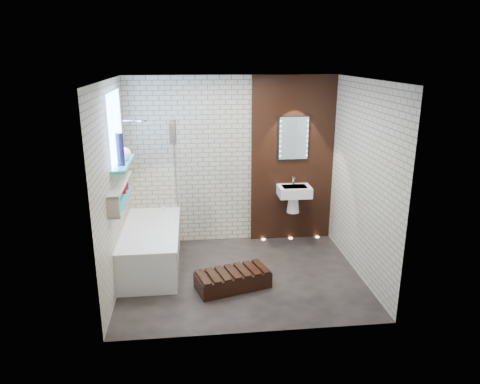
{
  "coord_description": "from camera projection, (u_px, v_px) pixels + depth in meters",
  "views": [
    {
      "loc": [
        -0.62,
        -5.46,
        2.89
      ],
      "look_at": [
        0.0,
        0.15,
        1.15
      ],
      "focal_mm": 33.58,
      "sensor_mm": 36.0,
      "label": 1
    }
  ],
  "objects": [
    {
      "name": "washbasin",
      "position": [
        294.0,
        195.0,
        6.99
      ],
      "size": [
        0.5,
        0.36,
        0.58
      ],
      "color": "white",
      "rests_on": "walnut_panel"
    },
    {
      "name": "room_shell",
      "position": [
        241.0,
        184.0,
        5.72
      ],
      "size": [
        3.24,
        3.2,
        2.6
      ],
      "color": "#BDB396",
      "rests_on": "ground"
    },
    {
      "name": "ground",
      "position": [
        241.0,
        276.0,
        6.1
      ],
      "size": [
        3.2,
        3.2,
        0.0
      ],
      "primitive_type": "plane",
      "color": "black",
      "rests_on": "ground"
    },
    {
      "name": "display_niche",
      "position": [
        121.0,
        192.0,
        5.73
      ],
      "size": [
        0.14,
        1.3,
        0.26
      ],
      "color": "teal",
      "rests_on": "room_shell"
    },
    {
      "name": "shower_head",
      "position": [
        142.0,
        120.0,
        6.28
      ],
      "size": [
        0.18,
        0.18,
        0.02
      ],
      "primitive_type": "cylinder",
      "color": "silver",
      "rests_on": "room_shell"
    },
    {
      "name": "towel",
      "position": [
        173.0,
        132.0,
        6.21
      ],
      "size": [
        0.09,
        0.23,
        0.3
      ],
      "primitive_type": "cube",
      "color": "black",
      "rests_on": "bath_screen"
    },
    {
      "name": "led_mirror",
      "position": [
        294.0,
        138.0,
        6.89
      ],
      "size": [
        0.5,
        0.02,
        0.7
      ],
      "color": "black",
      "rests_on": "walnut_panel"
    },
    {
      "name": "walnut_panel",
      "position": [
        292.0,
        160.0,
        7.03
      ],
      "size": [
        1.3,
        0.06,
        2.6
      ],
      "primitive_type": "cube",
      "color": "black",
      "rests_on": "ground"
    },
    {
      "name": "clerestory_window",
      "position": [
        116.0,
        135.0,
        5.71
      ],
      "size": [
        0.18,
        1.0,
        0.94
      ],
      "color": "#7FADE0",
      "rests_on": "room_shell"
    },
    {
      "name": "bathtub",
      "position": [
        151.0,
        247.0,
        6.32
      ],
      "size": [
        0.79,
        1.74,
        0.7
      ],
      "color": "white",
      "rests_on": "ground"
    },
    {
      "name": "floor_uplights",
      "position": [
        291.0,
        238.0,
        7.34
      ],
      "size": [
        0.96,
        0.06,
        0.01
      ],
      "color": "#FFD899",
      "rests_on": "ground"
    },
    {
      "name": "bath_screen",
      "position": [
        175.0,
        170.0,
        6.48
      ],
      "size": [
        0.01,
        0.78,
        1.4
      ],
      "primitive_type": "cube",
      "color": "white",
      "rests_on": "bathtub"
    },
    {
      "name": "sill_vases",
      "position": [
        122.0,
        152.0,
        5.75
      ],
      "size": [
        0.18,
        0.4,
        0.41
      ],
      "color": "white",
      "rests_on": "clerestory_window"
    },
    {
      "name": "walnut_step",
      "position": [
        233.0,
        280.0,
        5.77
      ],
      "size": [
        1.01,
        0.66,
        0.21
      ],
      "primitive_type": "cube",
      "rotation": [
        0.0,
        0.0,
        0.28
      ],
      "color": "black",
      "rests_on": "ground"
    },
    {
      "name": "niche_bottles",
      "position": [
        122.0,
        193.0,
        5.81
      ],
      "size": [
        0.06,
        0.98,
        0.16
      ],
      "color": "maroon",
      "rests_on": "display_niche"
    }
  ]
}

